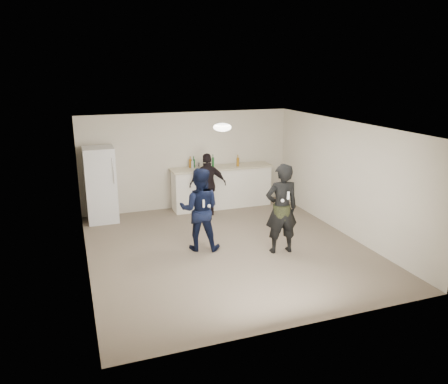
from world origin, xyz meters
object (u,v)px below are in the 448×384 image
object	(u,v)px
fridge	(101,185)
spectator	(208,185)
shaker	(198,166)
counter	(222,188)
woman	(282,209)
man	(200,209)

from	to	relation	value
fridge	spectator	xyz separation A→B (m)	(2.54, -0.43, -0.11)
fridge	shaker	xyz separation A→B (m)	(2.44, 0.05, 0.28)
counter	woman	xyz separation A→B (m)	(0.13, -3.19, 0.38)
counter	man	world-z (taller)	man
man	fridge	bearing A→B (deg)	-32.74
fridge	man	distance (m)	2.98
shaker	spectator	world-z (taller)	spectator
counter	shaker	xyz separation A→B (m)	(-0.64, -0.02, 0.65)
counter	fridge	xyz separation A→B (m)	(-3.08, -0.07, 0.38)
counter	spectator	size ratio (longest dim) A/B	1.66
counter	woman	bearing A→B (deg)	-87.69
man	spectator	bearing A→B (deg)	-90.29
counter	man	distance (m)	2.85
counter	fridge	distance (m)	3.10
woman	man	bearing A→B (deg)	-19.29
shaker	man	bearing A→B (deg)	-106.00
shaker	spectator	bearing A→B (deg)	-78.43
man	shaker	bearing A→B (deg)	-84.24
fridge	man	size ratio (longest dim) A/B	1.06
fridge	spectator	size ratio (longest dim) A/B	1.15
fridge	woman	xyz separation A→B (m)	(3.21, -3.12, 0.01)
counter	spectator	xyz separation A→B (m)	(-0.54, -0.50, 0.26)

